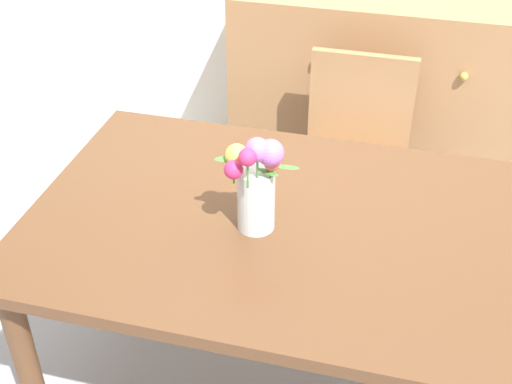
{
  "coord_description": "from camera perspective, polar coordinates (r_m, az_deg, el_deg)",
  "views": [
    {
      "loc": [
        0.36,
        -1.56,
        2.0
      ],
      "look_at": [
        -0.04,
        -0.05,
        0.89
      ],
      "focal_mm": 48.48,
      "sensor_mm": 36.0,
      "label": 1
    }
  ],
  "objects": [
    {
      "name": "chair_far",
      "position": [
        2.83,
        8.08,
        3.31
      ],
      "size": [
        0.42,
        0.42,
        0.9
      ],
      "rotation": [
        0.0,
        0.0,
        3.14
      ],
      "color": "#9E7047",
      "rests_on": "ground_plane"
    },
    {
      "name": "dresser",
      "position": [
        3.26,
        10.76,
        7.23
      ],
      "size": [
        1.4,
        0.47,
        1.0
      ],
      "color": "#9E7047",
      "rests_on": "ground_plane"
    },
    {
      "name": "flower_vase",
      "position": [
        1.89,
        -0.03,
        0.7
      ],
      "size": [
        0.23,
        0.15,
        0.31
      ],
      "color": "silver",
      "rests_on": "dining_table"
    },
    {
      "name": "dining_table",
      "position": [
        2.08,
        1.36,
        -4.35
      ],
      "size": [
        1.43,
        0.99,
        0.77
      ],
      "color": "brown",
      "rests_on": "ground_plane"
    }
  ]
}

